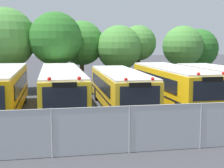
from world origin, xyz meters
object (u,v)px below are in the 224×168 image
at_px(traffic_cone, 219,130).
at_px(tree_3, 81,43).
at_px(school_bus_2, 120,88).
at_px(school_bus_3, 173,85).
at_px(tree_2, 56,37).
at_px(tree_4, 118,48).
at_px(tree_5, 139,43).
at_px(school_bus_1, 61,88).
at_px(tree_1, 4,38).
at_px(tree_6, 182,47).
at_px(tree_7, 197,48).

bearing_deg(traffic_cone, tree_3, 105.47).
bearing_deg(tree_3, school_bus_2, -81.44).
relative_size(school_bus_3, tree_2, 1.56).
bearing_deg(tree_2, tree_4, 13.22).
height_order(tree_4, tree_5, tree_5).
xyz_separation_m(school_bus_1, tree_1, (-4.28, 8.47, 3.09)).
relative_size(tree_2, tree_4, 1.17).
distance_m(tree_3, tree_5, 5.37).
xyz_separation_m(tree_2, tree_3, (2.24, 2.37, -0.51)).
relative_size(tree_5, tree_6, 1.01).
relative_size(tree_2, tree_6, 1.17).
bearing_deg(tree_1, school_bus_2, -46.61).
distance_m(school_bus_2, tree_4, 9.30).
relative_size(tree_1, tree_2, 1.06).
bearing_deg(school_bus_3, tree_2, -47.32).
relative_size(school_bus_3, tree_1, 1.48).
bearing_deg(tree_6, tree_2, -172.68).
xyz_separation_m(tree_3, tree_4, (3.16, -1.10, -0.43)).
height_order(school_bus_1, school_bus_3, school_bus_3).
distance_m(school_bus_1, traffic_cone, 9.61).
relative_size(tree_2, traffic_cone, 12.90).
distance_m(tree_3, tree_4, 3.38).
height_order(tree_2, traffic_cone, tree_2).
bearing_deg(tree_4, tree_7, 9.73).
bearing_deg(tree_7, school_bus_3, -121.62).
xyz_separation_m(school_bus_3, tree_3, (-5.03, 9.95, 2.61)).
distance_m(tree_3, tree_6, 9.36).
bearing_deg(school_bus_1, traffic_cone, 135.69).
bearing_deg(tree_7, tree_4, -170.27).
bearing_deg(tree_4, school_bus_2, -100.61).
distance_m(school_bus_1, tree_5, 12.68).
xyz_separation_m(school_bus_3, tree_7, (6.31, 10.25, 2.19)).
xyz_separation_m(tree_2, tree_7, (13.58, 2.67, -0.93)).
relative_size(school_bus_2, tree_5, 1.80).
relative_size(tree_2, tree_5, 1.16).
relative_size(school_bus_2, tree_4, 1.81).
bearing_deg(school_bus_2, tree_5, -110.68).
distance_m(school_bus_1, tree_7, 17.15).
height_order(school_bus_3, tree_3, tree_3).
distance_m(school_bus_1, tree_4, 10.63).
xyz_separation_m(school_bus_2, school_bus_3, (3.53, 0.01, 0.10)).
height_order(school_bus_3, tree_4, tree_4).
bearing_deg(tree_6, tree_5, 169.78).
xyz_separation_m(school_bus_2, tree_5, (3.87, 9.79, 2.71)).
xyz_separation_m(tree_1, tree_6, (15.74, 0.69, -0.81)).
xyz_separation_m(tree_6, traffic_cone, (-4.67, -15.86, -3.44)).
bearing_deg(school_bus_1, school_bus_2, -178.45).
relative_size(tree_2, tree_7, 1.22).
bearing_deg(tree_3, tree_6, -5.43).
bearing_deg(school_bus_3, tree_4, -79.18).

